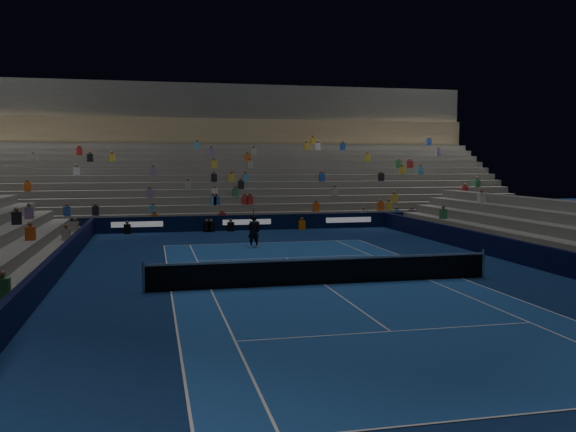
{
  "coord_description": "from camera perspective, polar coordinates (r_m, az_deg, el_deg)",
  "views": [
    {
      "loc": [
        -6.07,
        -21.15,
        4.43
      ],
      "look_at": [
        0.0,
        6.0,
        2.0
      ],
      "focal_mm": 38.11,
      "sensor_mm": 36.0,
      "label": 1
    }
  ],
  "objects": [
    {
      "name": "ground",
      "position": [
        22.44,
        3.36,
        -6.4
      ],
      "size": [
        90.0,
        90.0,
        0.0
      ],
      "primitive_type": "plane",
      "color": "navy",
      "rests_on": "ground"
    },
    {
      "name": "court_surface",
      "position": [
        22.44,
        3.36,
        -6.39
      ],
      "size": [
        10.97,
        23.77,
        0.01
      ],
      "primitive_type": "cube",
      "color": "#1B4B98",
      "rests_on": "ground"
    },
    {
      "name": "sponsor_barrier_far",
      "position": [
        40.3,
        -3.88,
        -0.61
      ],
      "size": [
        44.0,
        0.25,
        1.0
      ],
      "primitive_type": "cube",
      "color": "black",
      "rests_on": "ground"
    },
    {
      "name": "sponsor_barrier_east",
      "position": [
        26.67,
        23.89,
        -3.91
      ],
      "size": [
        0.25,
        37.0,
        1.0
      ],
      "primitive_type": "cube",
      "color": "black",
      "rests_on": "ground"
    },
    {
      "name": "sponsor_barrier_west",
      "position": [
        21.81,
        -22.08,
        -5.76
      ],
      "size": [
        0.25,
        37.0,
        1.0
      ],
      "primitive_type": "cube",
      "color": "black",
      "rests_on": "ground"
    },
    {
      "name": "grandstand_main",
      "position": [
        49.43,
        -5.56,
        3.75
      ],
      "size": [
        44.0,
        15.2,
        11.2
      ],
      "color": "slate",
      "rests_on": "ground"
    },
    {
      "name": "tennis_net",
      "position": [
        22.35,
        3.37,
        -5.14
      ],
      "size": [
        12.9,
        0.1,
        1.1
      ],
      "color": "#B2B2B7",
      "rests_on": "ground"
    },
    {
      "name": "tennis_player",
      "position": [
        31.95,
        -3.24,
        -1.44
      ],
      "size": [
        0.68,
        0.5,
        1.71
      ],
      "primitive_type": "imported",
      "rotation": [
        0.0,
        0.0,
        3.3
      ],
      "color": "black",
      "rests_on": "ground"
    },
    {
      "name": "broadcast_camera",
      "position": [
        39.54,
        -3.14,
        -0.97
      ],
      "size": [
        0.54,
        0.97,
        0.64
      ],
      "color": "black",
      "rests_on": "ground"
    }
  ]
}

